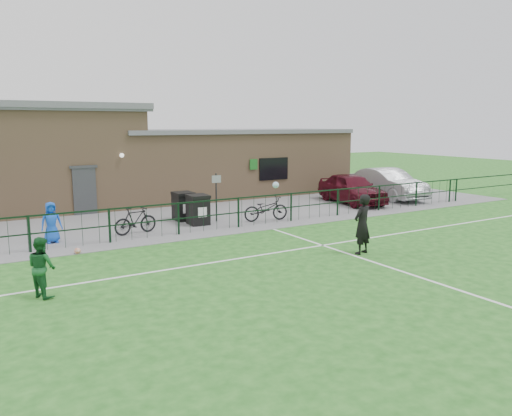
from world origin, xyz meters
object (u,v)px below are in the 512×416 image
car_silver (388,183)px  bicycle_e (266,209)px  car_maroon (352,188)px  spectator_child (51,222)px  ball_ground (77,251)px  wheelie_bin_left (183,207)px  wheelie_bin_right (198,211)px  outfield_player (42,267)px  bicycle_d (135,221)px  sign_post (216,197)px

car_silver → bicycle_e: size_ratio=2.53×
car_maroon → spectator_child: car_maroon is taller
car_silver → ball_ground: bearing=-162.5°
wheelie_bin_left → wheelie_bin_right: bearing=-82.5°
bicycle_e → outfield_player: 10.69m
spectator_child → ball_ground: 2.08m
outfield_player → ball_ground: size_ratio=7.25×
bicycle_d → bicycle_e: bicycle_e is taller
car_silver → sign_post: bearing=-168.6°
wheelie_bin_left → bicycle_e: wheelie_bin_left is taller
car_maroon → spectator_child: 14.61m
wheelie_bin_left → spectator_child: 5.60m
wheelie_bin_left → spectator_child: spectator_child is taller
bicycle_d → car_silver: bearing=-92.3°
sign_post → car_maroon: sign_post is taller
spectator_child → outfield_player: size_ratio=0.97×
wheelie_bin_right → sign_post: (0.93, 0.21, 0.44)m
bicycle_e → ball_ground: bearing=109.5°
wheelie_bin_right → car_maroon: bearing=8.6°
sign_post → outfield_player: 9.72m
wheelie_bin_left → outfield_player: outfield_player is taller
car_maroon → car_silver: bearing=14.4°
wheelie_bin_right → bicycle_e: (2.74, -0.76, -0.05)m
wheelie_bin_right → bicycle_d: (-2.70, -0.43, -0.06)m
ball_ground → spectator_child: bearing=102.3°
wheelie_bin_right → car_maroon: size_ratio=0.25×
wheelie_bin_right → outfield_player: (-6.64, -5.88, 0.14)m
bicycle_e → spectator_child: (-8.30, 0.45, 0.19)m
car_silver → bicycle_d: bearing=-167.5°
sign_post → spectator_child: bearing=-175.5°
bicycle_d → bicycle_e: bearing=-102.5°
bicycle_d → outfield_player: outfield_player is taller
sign_post → bicycle_d: sign_post is taller
sign_post → spectator_child: (-6.49, -0.51, -0.30)m
wheelie_bin_right → sign_post: 1.05m
wheelie_bin_left → ball_ground: wheelie_bin_left is taller
car_maroon → outfield_player: car_maroon is taller
wheelie_bin_right → car_maroon: car_maroon is taller
wheelie_bin_right → spectator_child: spectator_child is taller
wheelie_bin_left → bicycle_e: 3.47m
wheelie_bin_left → bicycle_d: bearing=-148.4°
bicycle_e → spectator_child: spectator_child is taller
sign_post → car_maroon: 8.11m
sign_post → car_maroon: (8.07, 0.79, -0.24)m
wheelie_bin_right → ball_ground: size_ratio=5.62×
outfield_player → bicycle_e: bearing=-86.4°
bicycle_d → bicycle_e: size_ratio=0.86×
ball_ground → bicycle_e: bearing=10.7°
bicycle_e → ball_ground: bicycle_e is taller
wheelie_bin_left → bicycle_d: size_ratio=0.66×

